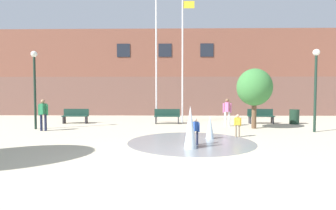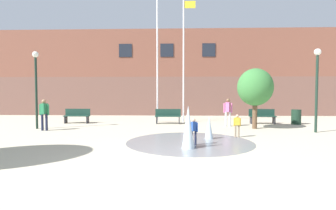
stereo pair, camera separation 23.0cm
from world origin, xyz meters
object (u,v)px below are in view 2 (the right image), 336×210
Objects in this scene: lamp_post_right_lane at (317,78)px; street_tree_near_building at (255,87)px; park_bench_center at (168,116)px; child_running at (194,129)px; teen_by_trashcan at (44,112)px; trash_can at (296,117)px; adult_in_red at (228,110)px; flagpole_left at (158,49)px; flagpole_right at (184,55)px; park_bench_under_left_flagpole at (77,116)px; lamp_post_left_lane at (36,79)px; park_bench_far_right at (262,116)px; child_in_fountain at (237,124)px.

street_tree_near_building is at bearing 153.79° from lamp_post_right_lane.
child_running reaches higher than park_bench_center.
teen_by_trashcan is 1.77× the size of trash_can.
teen_by_trashcan is 9.84m from adult_in_red.
adult_in_red is 5.96m from flagpole_left.
flagpole_right is 7.71m from lamp_post_right_lane.
teen_by_trashcan is 0.19× the size of flagpole_right.
street_tree_near_building is (3.72, -2.87, -2.13)m from flagpole_right.
trash_can is (7.83, -0.09, -0.03)m from park_bench_center.
street_tree_near_building is at bearing -11.87° from park_bench_under_left_flagpole.
trash_can is at bearing -0.58° from park_bench_under_left_flagpole.
park_bench_under_left_flagpole is at bearing 67.42° from lamp_post_left_lane.
child_running reaches higher than trash_can.
park_bench_center is 1.62× the size of child_running.
street_tree_near_building is (-3.11, -2.07, 1.75)m from trash_can.
street_tree_near_building is at bearing -116.29° from park_bench_far_right.
park_bench_under_left_flagpole is at bearing -172.55° from flagpole_left.
lamp_post_right_lane is (3.81, -2.16, 1.69)m from adult_in_red.
adult_in_red is (9.63, 2.03, 0.00)m from teen_by_trashcan.
adult_in_red is (-2.38, -1.38, 0.45)m from park_bench_far_right.
lamp_post_right_lane is at bearing 98.69° from teen_by_trashcan.
teen_by_trashcan is 1.61× the size of child_in_fountain.
adult_in_red is 4.69m from lamp_post_right_lane.
child_in_fountain is 6.77m from trash_can.
lamp_post_left_lane is at bearing -121.59° from teen_by_trashcan.
park_bench_far_right is at bearing 0.41° from park_bench_under_left_flagpole.
lamp_post_left_lane is (-1.12, -2.69, 2.18)m from park_bench_under_left_flagpole.
lamp_post_left_lane is (-6.20, -3.36, -2.06)m from flagpole_left.
child_in_fountain reaches higher than park_bench_center.
park_bench_center is (5.77, -0.05, 0.00)m from park_bench_under_left_flagpole.
flagpole_right is at bearing 77.35° from adult_in_red.
street_tree_near_building is (3.55, 4.60, 1.62)m from child_running.
flagpole_right is (7.17, 3.99, 3.40)m from teen_by_trashcan.
lamp_post_right_lane is (7.28, -3.42, 2.14)m from park_bench_center.
park_bench_center is at bearing -50.93° from child_in_fountain.
child_running is (-4.68, -6.89, 0.10)m from park_bench_far_right.
lamp_post_left_lane is (-7.90, -3.36, -1.67)m from flagpole_right.
flagpole_left is 9.22m from lamp_post_right_lane.
flagpole_left is at bearing 135.41° from teen_by_trashcan.
child_running is (6.95, -6.81, 0.10)m from park_bench_under_left_flagpole.
flagpole_left is 2.22× the size of lamp_post_right_lane.
flagpole_left reaches higher than trash_can.
park_bench_under_left_flagpole is 11.63m from park_bench_far_right.
trash_can is (0.55, 3.33, -2.17)m from lamp_post_right_lane.
street_tree_near_building is at bearing -146.36° from trash_can.
park_bench_far_right is 0.39× the size of lamp_post_left_lane.
adult_in_red is at bearing -88.16° from child_in_fountain.
park_bench_under_left_flagpole is at bearing -86.63° from child_running.
trash_can is at bearing 80.61° from lamp_post_right_lane.
flagpole_right reaches higher than child_in_fountain.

